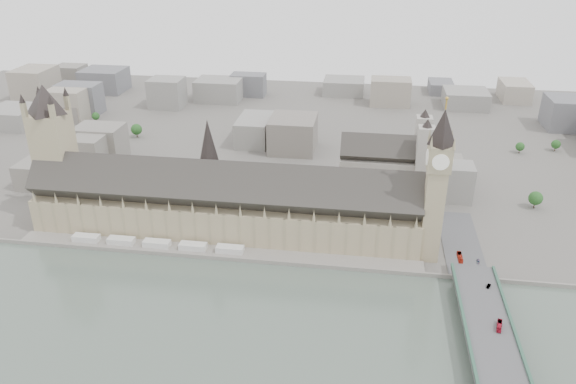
# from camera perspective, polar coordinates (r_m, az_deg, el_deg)

# --- Properties ---
(ground) EXTENTS (900.00, 900.00, 0.00)m
(ground) POSITION_cam_1_polar(r_m,az_deg,el_deg) (381.12, -7.11, -5.64)
(ground) COLOR #595651
(ground) RESTS_ON ground
(embankment_wall) EXTENTS (600.00, 1.50, 3.00)m
(embankment_wall) POSITION_cam_1_polar(r_m,az_deg,el_deg) (368.09, -7.73, -6.62)
(embankment_wall) COLOR gray
(embankment_wall) RESTS_ON ground
(river_terrace) EXTENTS (270.00, 15.00, 2.00)m
(river_terrace) POSITION_cam_1_polar(r_m,az_deg,el_deg) (374.46, -7.42, -6.09)
(river_terrace) COLOR gray
(river_terrace) RESTS_ON ground
(terrace_tents) EXTENTS (118.00, 7.00, 4.00)m
(terrace_tents) POSITION_cam_1_polar(r_m,az_deg,el_deg) (385.32, -13.19, -5.10)
(terrace_tents) COLOR silver
(terrace_tents) RESTS_ON river_terrace
(palace_of_westminster) EXTENTS (265.00, 40.73, 55.44)m
(palace_of_westminster) POSITION_cam_1_polar(r_m,az_deg,el_deg) (386.81, -6.55, -1.27)
(palace_of_westminster) COLOR gray
(palace_of_westminster) RESTS_ON ground
(elizabeth_tower) EXTENTS (17.00, 17.00, 107.50)m
(elizabeth_tower) POSITION_cam_1_polar(r_m,az_deg,el_deg) (352.34, 14.93, 1.59)
(elizabeth_tower) COLOR gray
(elizabeth_tower) RESTS_ON ground
(victoria_tower) EXTENTS (30.00, 30.00, 100.00)m
(victoria_tower) POSITION_cam_1_polar(r_m,az_deg,el_deg) (425.98, -22.69, 4.19)
(victoria_tower) COLOR gray
(victoria_tower) RESTS_ON ground
(central_tower) EXTENTS (13.00, 13.00, 48.00)m
(central_tower) POSITION_cam_1_polar(r_m,az_deg,el_deg) (380.67, -8.03, 4.00)
(central_tower) COLOR tan
(central_tower) RESTS_ON ground
(westminster_bridge) EXTENTS (25.00, 325.00, 10.25)m
(westminster_bridge) POSITION_cam_1_polar(r_m,az_deg,el_deg) (303.21, 20.10, -15.33)
(westminster_bridge) COLOR #474749
(westminster_bridge) RESTS_ON ground
(westminster_abbey) EXTENTS (68.00, 36.00, 64.00)m
(westminster_abbey) POSITION_cam_1_polar(r_m,az_deg,el_deg) (442.88, 9.98, 2.41)
(westminster_abbey) COLOR #9E988F
(westminster_abbey) RESTS_ON ground
(city_skyline_inland) EXTENTS (720.00, 360.00, 38.00)m
(city_skyline_inland) POSITION_cam_1_polar(r_m,az_deg,el_deg) (593.11, -1.09, 8.13)
(city_skyline_inland) COLOR gray
(city_skyline_inland) RESTS_ON ground
(park_trees) EXTENTS (110.00, 30.00, 15.00)m
(park_trees) POSITION_cam_1_polar(r_m,az_deg,el_deg) (430.77, -6.41, -0.60)
(park_trees) COLOR #174018
(park_trees) RESTS_ON ground
(red_bus_north) EXTENTS (2.63, 11.13, 3.10)m
(red_bus_north) POSITION_cam_1_polar(r_m,az_deg,el_deg) (361.57, 17.06, -6.35)
(red_bus_north) COLOR red
(red_bus_north) RESTS_ON westminster_bridge
(red_bus_south) EXTENTS (4.42, 9.89, 2.68)m
(red_bus_south) POSITION_cam_1_polar(r_m,az_deg,el_deg) (312.17, 20.68, -12.59)
(red_bus_south) COLOR #A9152A
(red_bus_south) RESTS_ON westminster_bridge
(car_silver) EXTENTS (3.17, 4.58, 1.43)m
(car_silver) POSITION_cam_1_polar(r_m,az_deg,el_deg) (341.43, 19.70, -8.98)
(car_silver) COLOR gray
(car_silver) RESTS_ON westminster_bridge
(car_approach) EXTENTS (2.44, 4.89, 1.36)m
(car_approach) POSITION_cam_1_polar(r_m,az_deg,el_deg) (362.25, 18.75, -6.71)
(car_approach) COLOR gray
(car_approach) RESTS_ON westminster_bridge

